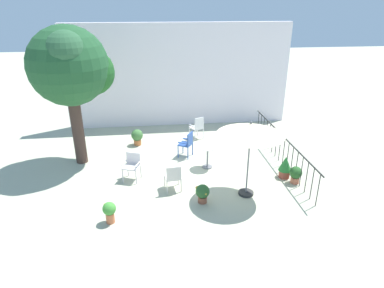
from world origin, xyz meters
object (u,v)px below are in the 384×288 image
patio_chair_1 (197,126)px  patio_chair_3 (132,164)px  potted_plant_2 (285,166)px  patio_chair_2 (173,176)px  potted_plant_4 (137,136)px  potted_plant_0 (202,193)px  shade_tree (70,66)px  potted_plant_1 (109,211)px  cafe_table_0 (208,153)px  patio_chair_0 (187,143)px  potted_plant_3 (296,174)px  patio_umbrella_0 (251,130)px

patio_chair_1 → patio_chair_3: 3.94m
potted_plant_2 → patio_chair_2: bearing=-173.9°
potted_plant_4 → potted_plant_0: bearing=-65.9°
potted_plant_0 → shade_tree: bearing=141.0°
potted_plant_1 → potted_plant_2: 5.57m
cafe_table_0 → patio_chair_0: patio_chair_0 is taller
patio_chair_3 → potted_plant_4: size_ratio=1.35×
potted_plant_3 → potted_plant_4: bearing=144.0°
cafe_table_0 → patio_chair_1: patio_chair_1 is taller
potted_plant_2 → cafe_table_0: bearing=157.0°
potted_plant_0 → potted_plant_4: (-1.94, 4.33, 0.05)m
cafe_table_0 → potted_plant_1: 4.03m
cafe_table_0 → patio_chair_1: bearing=89.9°
shade_tree → patio_umbrella_0: size_ratio=2.02×
cafe_table_0 → patio_chair_2: bearing=-132.4°
shade_tree → potted_plant_3: bearing=-19.0°
potted_plant_2 → patio_chair_1: bearing=123.3°
potted_plant_2 → potted_plant_3: 0.44m
shade_tree → patio_chair_1: 5.35m
potted_plant_3 → patio_umbrella_0: bearing=-164.6°
potted_plant_0 → patio_umbrella_0: bearing=11.2°
patio_chair_0 → patio_chair_2: bearing=-106.2°
patio_chair_1 → potted_plant_1: (-2.96, -5.30, -0.19)m
patio_umbrella_0 → patio_chair_2: bearing=167.5°
patio_chair_0 → patio_chair_1: patio_chair_1 is taller
patio_chair_2 → potted_plant_0: patio_chair_2 is taller
shade_tree → potted_plant_2: (6.61, -1.96, -2.94)m
cafe_table_0 → potted_plant_0: cafe_table_0 is taller
patio_chair_3 → potted_plant_2: size_ratio=1.18×
potted_plant_0 → potted_plant_3: potted_plant_3 is taller
patio_chair_3 → potted_plant_3: patio_chair_3 is taller
potted_plant_0 → potted_plant_4: potted_plant_4 is taller
patio_chair_1 → patio_chair_3: size_ratio=1.10×
potted_plant_2 → potted_plant_1: bearing=-161.7°
patio_chair_0 → patio_chair_1: size_ratio=1.00×
potted_plant_3 → potted_plant_4: size_ratio=0.87×
cafe_table_0 → potted_plant_0: 2.17m
patio_chair_1 → potted_plant_3: 4.68m
patio_chair_0 → patio_chair_1: bearing=70.2°
patio_chair_0 → patio_chair_2: 2.39m
shade_tree → potted_plant_4: bearing=34.3°
patio_umbrella_0 → potted_plant_1: bearing=-166.7°
patio_chair_3 → shade_tree: bearing=140.6°
shade_tree → patio_chair_1: bearing=20.4°
cafe_table_0 → potted_plant_4: size_ratio=1.20×
patio_chair_2 → potted_plant_0: 1.07m
patio_chair_1 → potted_plant_3: size_ratio=1.71×
patio_chair_2 → potted_plant_2: (3.59, 0.38, -0.09)m
patio_chair_0 → patio_chair_2: patio_chair_0 is taller
patio_chair_3 → potted_plant_1: patio_chair_3 is taller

